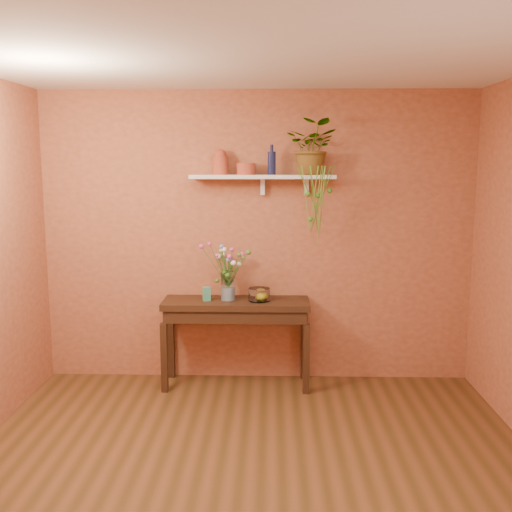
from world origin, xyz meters
TOP-DOWN VIEW (x-y plane):
  - room at (0.00, 0.00)m, footprint 4.04×4.04m
  - sideboard at (-0.19, 1.77)m, footprint 1.33×0.43m
  - wall_shelf at (0.06, 1.87)m, footprint 1.30×0.24m
  - terracotta_jug at (-0.33, 1.89)m, footprint 0.14×0.14m
  - terracotta_pot at (-0.10, 1.87)m, footprint 0.20×0.20m
  - blue_bottle at (0.13, 1.86)m, footprint 0.08×0.08m
  - spider_plant at (0.50, 1.84)m, footprint 0.54×0.50m
  - plant_fronds at (0.52, 1.69)m, footprint 0.34×0.36m
  - glass_vase at (-0.26, 1.78)m, footprint 0.13×0.13m
  - bouquet at (-0.26, 1.76)m, footprint 0.48×0.38m
  - glass_bowl at (0.02, 1.75)m, footprint 0.19×0.19m
  - lemon at (0.04, 1.76)m, footprint 0.08×0.08m
  - carton at (-0.45, 1.74)m, footprint 0.08×0.07m

SIDE VIEW (x-z plane):
  - sideboard at x=-0.19m, z-range 0.29..1.09m
  - lemon at x=0.04m, z-range 0.81..0.89m
  - glass_bowl at x=0.02m, z-range 0.80..0.92m
  - carton at x=-0.45m, z-range 0.81..0.93m
  - glass_vase at x=-0.26m, z-range 0.79..1.05m
  - bouquet at x=-0.26m, z-range 0.97..1.39m
  - room at x=0.00m, z-range 0.00..2.70m
  - plant_fronds at x=0.52m, z-range 1.38..2.09m
  - wall_shelf at x=0.06m, z-range 1.82..2.01m
  - terracotta_pot at x=-0.10m, z-range 1.94..2.04m
  - blue_bottle at x=0.13m, z-range 1.91..2.18m
  - terracotta_jug at x=-0.33m, z-range 1.93..2.16m
  - spider_plant at x=0.50m, z-range 1.94..2.42m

